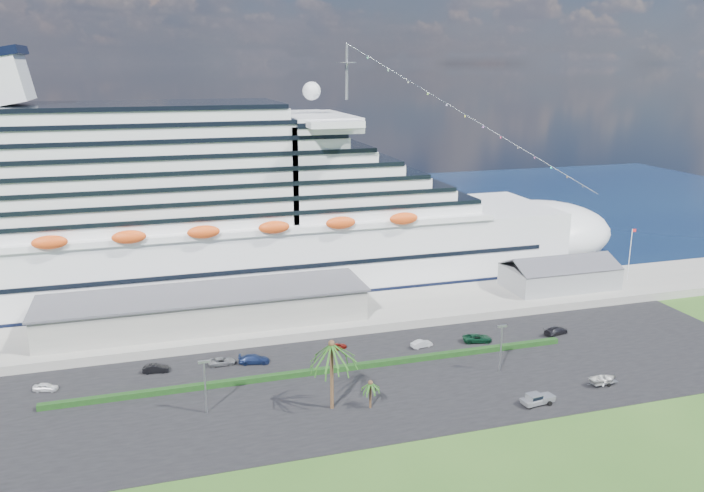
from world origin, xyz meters
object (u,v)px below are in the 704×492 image
object	(u,v)px
boat_trailer	(604,379)
pickup_truck	(537,399)
cruise_ship	(209,220)
parked_car_3	(254,359)

from	to	relation	value
boat_trailer	pickup_truck	bearing A→B (deg)	-168.95
pickup_truck	boat_trailer	world-z (taller)	pickup_truck
cruise_ship	parked_car_3	world-z (taller)	cruise_ship
cruise_ship	pickup_truck	world-z (taller)	cruise_ship
cruise_ship	boat_trailer	bearing A→B (deg)	-49.83
parked_car_3	pickup_truck	distance (m)	46.98
cruise_ship	boat_trailer	xyz separation A→B (m)	(55.04, -65.21, -15.52)
pickup_truck	cruise_ship	bearing A→B (deg)	121.35
cruise_ship	pickup_truck	bearing A→B (deg)	-58.65
cruise_ship	parked_car_3	bearing A→B (deg)	-85.92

